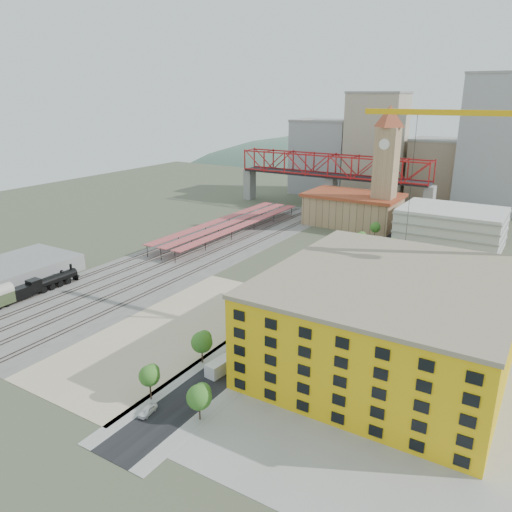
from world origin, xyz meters
The scene contains 31 objects.
ground centered at (0.00, 0.00, 0.00)m, with size 400.00×400.00×0.00m, color #474C38.
ballast_strip centered at (-36.00, 17.50, 0.03)m, with size 36.00×165.00×0.06m, color #605E59.
dirt_lot centered at (-4.00, -31.50, 0.03)m, with size 28.00×67.00×0.06m, color tan.
street_asphalt centered at (16.00, 15.00, 0.03)m, with size 12.00×170.00×0.06m, color black.
sidewalk_west centered at (10.50, 15.00, 0.02)m, with size 3.00×170.00×0.04m, color gray.
sidewalk_east centered at (21.50, 15.00, 0.02)m, with size 3.00×170.00×0.04m, color gray.
construction_pad centered at (45.00, -20.00, 0.03)m, with size 50.00×90.00×0.06m, color gray.
rail_tracks centered at (-37.80, 17.50, 0.15)m, with size 26.56×160.00×0.18m.
platform_canopies centered at (-41.00, 45.00, 3.99)m, with size 16.00×80.00×4.12m.
station_hall centered at (-5.00, 82.00, 6.67)m, with size 38.00×24.00×13.10m.
clock_tower centered at (8.00, 79.99, 28.70)m, with size 12.00×12.00×52.00m.
parking_garage centered at (36.00, 70.00, 7.00)m, with size 34.00×26.00×14.00m, color silver.
truss_bridge centered at (-25.00, 105.00, 18.86)m, with size 94.00×9.60×25.60m.
construction_building centered at (42.00, -20.00, 9.41)m, with size 44.60×50.60×18.80m.
warehouse centered at (-66.00, -30.00, 2.50)m, with size 22.00×32.00×5.00m, color gray.
street_trees centered at (16.00, 5.00, 0.00)m, with size 15.40×124.40×8.00m.
skyline centered at (7.47, 142.31, 22.81)m, with size 133.00×46.00×60.00m.
distant_hills centered at (45.28, 260.00, -79.54)m, with size 647.00×264.00×227.00m.
locomotive centered at (-50.00, -31.84, 2.14)m, with size 2.97×22.94×5.74m.
site_trailer_a centered at (16.00, -39.39, 1.36)m, with size 2.61×9.91×2.71m, color silver.
site_trailer_b centered at (16.00, -25.46, 1.18)m, with size 2.26×8.61×2.36m, color silver.
site_trailer_c centered at (16.00, -21.61, 1.26)m, with size 2.43×9.22×2.52m, color silver.
site_trailer_d centered at (16.00, -5.23, 1.24)m, with size 2.39×9.09×2.49m, color silver.
car_0 centered at (13.00, -58.46, 0.69)m, with size 1.62×4.03×1.37m, color white.
car_1 centered at (13.00, -28.83, 0.80)m, with size 1.69×4.85×1.60m, color gray.
car_2 centered at (13.00, -20.10, 0.65)m, with size 2.15×4.66×1.30m, color black.
car_3 centered at (13.00, 6.76, 0.74)m, with size 2.07×5.09×1.48m, color navy.
car_4 centered at (19.00, -28.57, 0.74)m, with size 1.74×4.32×1.47m, color white.
car_5 centered at (19.00, 0.13, 0.72)m, with size 1.53×4.38×1.44m, color #96979B.
car_6 centered at (19.00, 6.51, 0.77)m, with size 2.55×5.53×1.54m, color black.
car_7 centered at (19.00, 32.02, 0.76)m, with size 2.13×5.25×1.52m, color navy.
Camera 1 is at (66.73, -110.41, 52.09)m, focal length 35.00 mm.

